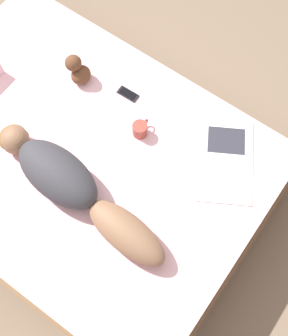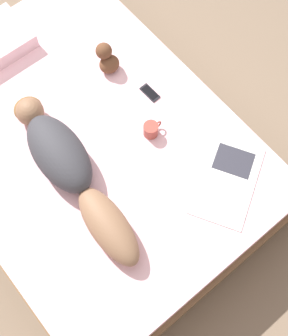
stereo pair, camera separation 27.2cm
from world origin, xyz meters
TOP-DOWN VIEW (x-y plane):
  - ground_plane at (0.00, 0.00)m, footprint 12.00×12.00m
  - bed at (0.00, 0.00)m, footprint 1.70×2.32m
  - person at (-0.21, -0.15)m, footprint 0.33×1.24m
  - open_magazine at (0.48, -0.76)m, footprint 0.63×0.55m
  - coffee_mug at (0.33, -0.24)m, footprint 0.13×0.09m
  - cell_phone at (0.51, -0.02)m, footprint 0.07×0.14m
  - plush_toy at (0.42, 0.31)m, footprint 0.13×0.16m

SIDE VIEW (x-z plane):
  - ground_plane at x=0.00m, z-range 0.00..0.00m
  - bed at x=0.00m, z-range 0.00..0.48m
  - open_magazine at x=0.48m, z-range 0.49..0.50m
  - cell_phone at x=0.51m, z-range 0.49..0.50m
  - coffee_mug at x=0.33m, z-range 0.49..0.58m
  - plush_toy at x=0.42m, z-range 0.48..0.68m
  - person at x=-0.21m, z-range 0.47..0.71m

